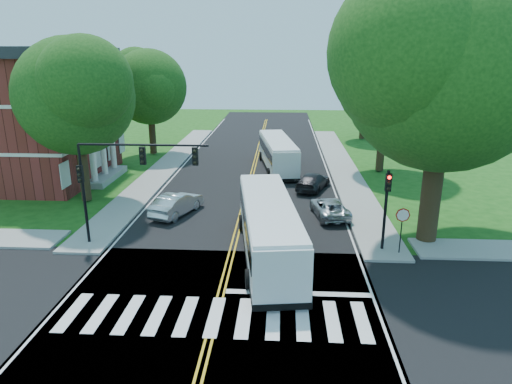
# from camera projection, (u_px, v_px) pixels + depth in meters

# --- Properties ---
(ground) EXTENTS (140.00, 140.00, 0.00)m
(ground) POSITION_uv_depth(u_px,v_px,m) (217.00, 310.00, 19.25)
(ground) COLOR #174A12
(ground) RESTS_ON ground
(road) EXTENTS (14.00, 96.00, 0.01)m
(road) POSITION_uv_depth(u_px,v_px,m) (248.00, 188.00, 36.42)
(road) COLOR black
(road) RESTS_ON ground
(cross_road) EXTENTS (60.00, 12.00, 0.01)m
(cross_road) POSITION_uv_depth(u_px,v_px,m) (217.00, 310.00, 19.25)
(cross_road) COLOR black
(cross_road) RESTS_ON ground
(center_line) EXTENTS (0.36, 70.00, 0.01)m
(center_line) POSITION_uv_depth(u_px,v_px,m) (252.00, 175.00, 40.23)
(center_line) COLOR gold
(center_line) RESTS_ON road
(edge_line_w) EXTENTS (0.12, 70.00, 0.01)m
(edge_line_w) POSITION_uv_depth(u_px,v_px,m) (176.00, 174.00, 40.61)
(edge_line_w) COLOR silver
(edge_line_w) RESTS_ON road
(edge_line_e) EXTENTS (0.12, 70.00, 0.01)m
(edge_line_e) POSITION_uv_depth(u_px,v_px,m) (329.00, 176.00, 39.85)
(edge_line_e) COLOR silver
(edge_line_e) RESTS_ON road
(crosswalk) EXTENTS (12.60, 3.00, 0.01)m
(crosswalk) POSITION_uv_depth(u_px,v_px,m) (215.00, 316.00, 18.77)
(crosswalk) COLOR silver
(crosswalk) RESTS_ON road
(stop_bar) EXTENTS (6.60, 0.40, 0.01)m
(stop_bar) POSITION_uv_depth(u_px,v_px,m) (299.00, 293.00, 20.58)
(stop_bar) COLOR silver
(stop_bar) RESTS_ON road
(sidewalk_nw) EXTENTS (2.60, 40.00, 0.15)m
(sidewalk_nw) POSITION_uv_depth(u_px,v_px,m) (167.00, 165.00, 43.54)
(sidewalk_nw) COLOR gray
(sidewalk_nw) RESTS_ON ground
(sidewalk_ne) EXTENTS (2.60, 40.00, 0.15)m
(sidewalk_ne) POSITION_uv_depth(u_px,v_px,m) (342.00, 168.00, 42.62)
(sidewalk_ne) COLOR gray
(sidewalk_ne) RESTS_ON ground
(tree_ne_big) EXTENTS (10.80, 10.80, 14.91)m
(tree_ne_big) POSITION_uv_depth(u_px,v_px,m) (446.00, 69.00, 23.44)
(tree_ne_big) COLOR black
(tree_ne_big) RESTS_ON ground
(tree_west_near) EXTENTS (8.00, 8.00, 11.40)m
(tree_west_near) POSITION_uv_depth(u_px,v_px,m) (75.00, 97.00, 31.03)
(tree_west_near) COLOR black
(tree_west_near) RESTS_ON ground
(tree_west_far) EXTENTS (7.60, 7.60, 10.67)m
(tree_west_far) POSITION_uv_depth(u_px,v_px,m) (149.00, 87.00, 46.43)
(tree_west_far) COLOR black
(tree_west_far) RESTS_ON ground
(tree_east_mid) EXTENTS (8.40, 8.40, 11.93)m
(tree_east_mid) POSITION_uv_depth(u_px,v_px,m) (386.00, 83.00, 39.19)
(tree_east_mid) COLOR black
(tree_east_mid) RESTS_ON ground
(tree_east_far) EXTENTS (7.20, 7.20, 10.34)m
(tree_east_far) POSITION_uv_depth(u_px,v_px,m) (365.00, 83.00, 54.69)
(tree_east_far) COLOR black
(tree_east_far) RESTS_ON ground
(signal_nw) EXTENTS (7.15, 0.46, 5.66)m
(signal_nw) POSITION_uv_depth(u_px,v_px,m) (123.00, 170.00, 24.42)
(signal_nw) COLOR black
(signal_nw) RESTS_ON ground
(signal_ne) EXTENTS (0.30, 0.46, 4.40)m
(signal_ne) POSITION_uv_depth(u_px,v_px,m) (386.00, 200.00, 24.06)
(signal_ne) COLOR black
(signal_ne) RESTS_ON ground
(stop_sign) EXTENTS (0.76, 0.08, 2.53)m
(stop_sign) POSITION_uv_depth(u_px,v_px,m) (402.00, 220.00, 23.85)
(stop_sign) COLOR black
(stop_sign) RESTS_ON ground
(bus_lead) EXTENTS (4.04, 11.84, 3.00)m
(bus_lead) POSITION_uv_depth(u_px,v_px,m) (269.00, 227.00, 23.99)
(bus_lead) COLOR silver
(bus_lead) RESTS_ON road
(bus_follow) EXTENTS (3.97, 11.02, 2.79)m
(bus_follow) POSITION_uv_depth(u_px,v_px,m) (278.00, 153.00, 42.25)
(bus_follow) COLOR silver
(bus_follow) RESTS_ON road
(hatchback) EXTENTS (3.01, 4.76, 1.48)m
(hatchback) POSITION_uv_depth(u_px,v_px,m) (177.00, 204.00, 30.37)
(hatchback) COLOR silver
(hatchback) RESTS_ON road
(suv) EXTENTS (2.66, 4.60, 1.21)m
(suv) POSITION_uv_depth(u_px,v_px,m) (330.00, 208.00, 30.06)
(suv) COLOR #B6B9BD
(suv) RESTS_ON road
(dark_sedan) EXTENTS (3.29, 4.82, 1.30)m
(dark_sedan) POSITION_uv_depth(u_px,v_px,m) (313.00, 181.00, 35.99)
(dark_sedan) COLOR black
(dark_sedan) RESTS_ON road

